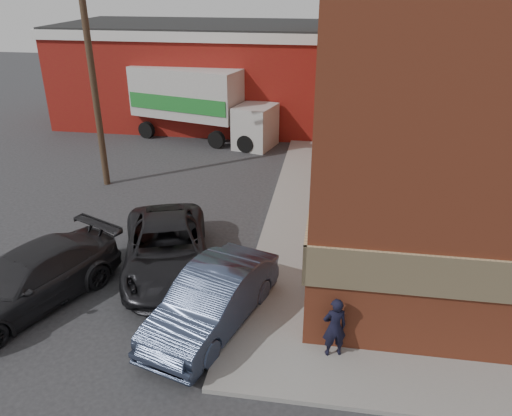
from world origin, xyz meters
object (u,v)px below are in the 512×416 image
at_px(man, 335,327).
at_px(suv_a, 167,248).
at_px(sedan, 212,300).
at_px(box_truck, 200,99).
at_px(utility_pole, 92,70).
at_px(suv_b, 28,280).
at_px(warehouse, 203,72).

distance_m(man, suv_a, 5.85).
bearing_deg(sedan, box_truck, 122.85).
bearing_deg(box_truck, utility_pole, -94.38).
relative_size(man, suv_b, 0.29).
relative_size(suv_a, box_truck, 0.67).
height_order(sedan, box_truck, box_truck).
bearing_deg(sedan, man, 3.18).
height_order(warehouse, suv_a, warehouse).
height_order(utility_pole, suv_b, utility_pole).
relative_size(utility_pole, suv_a, 1.68).
distance_m(sedan, suv_b, 5.04).
height_order(suv_b, box_truck, box_truck).
bearing_deg(man, warehouse, -84.34).
xyz_separation_m(sedan, suv_a, (-1.96, 2.33, -0.01)).
height_order(suv_a, box_truck, box_truck).
xyz_separation_m(sedan, suv_b, (-5.04, 0.10, 0.00)).
bearing_deg(utility_pole, box_truck, 70.63).
bearing_deg(suv_b, utility_pole, 125.62).
xyz_separation_m(warehouse, sedan, (5.20, -19.50, -2.05)).
bearing_deg(suv_a, sedan, -68.63).
distance_m(warehouse, utility_pole, 11.27).
relative_size(warehouse, box_truck, 2.05).
xyz_separation_m(utility_pole, suv_b, (1.66, -8.40, -3.99)).
bearing_deg(suv_b, warehouse, 114.92).
distance_m(warehouse, box_truck, 4.33).
xyz_separation_m(man, suv_b, (-8.06, 0.85, -0.12)).
relative_size(utility_pole, man, 5.92).
distance_m(warehouse, suv_b, 19.51).
xyz_separation_m(warehouse, suv_a, (3.24, -17.17, -2.07)).
height_order(man, box_truck, box_truck).
height_order(warehouse, box_truck, warehouse).
relative_size(utility_pole, box_truck, 1.13).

